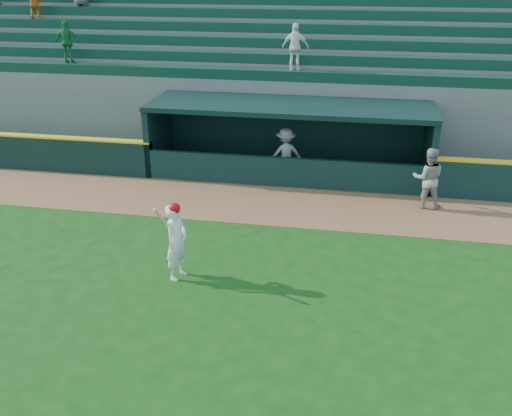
{
  "coord_description": "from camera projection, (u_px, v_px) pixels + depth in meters",
  "views": [
    {
      "loc": [
        2.32,
        -10.78,
        6.71
      ],
      "look_at": [
        0.0,
        1.6,
        1.3
      ],
      "focal_mm": 40.0,
      "sensor_mm": 36.0,
      "label": 1
    }
  ],
  "objects": [
    {
      "name": "dugout_player_inside",
      "position": [
        286.0,
        154.0,
        19.02
      ],
      "size": [
        1.28,
        1.01,
        1.74
      ],
      "primitive_type": "imported",
      "rotation": [
        0.0,
        0.0,
        3.51
      ],
      "color": "#A8A7A2",
      "rests_on": "ground"
    },
    {
      "name": "stands",
      "position": [
        305.0,
        79.0,
        23.18
      ],
      "size": [
        34.5,
        6.28,
        7.58
      ],
      "color": "slate",
      "rests_on": "ground"
    },
    {
      "name": "batter_at_plate",
      "position": [
        176.0,
        241.0,
        12.91
      ],
      "size": [
        0.64,
        0.82,
        1.88
      ],
      "color": "white",
      "rests_on": "ground"
    },
    {
      "name": "warning_track",
      "position": [
        276.0,
        205.0,
        17.2
      ],
      "size": [
        40.0,
        3.0,
        0.01
      ],
      "primitive_type": "cube",
      "color": "brown",
      "rests_on": "ground"
    },
    {
      "name": "ground",
      "position": [
        243.0,
        289.0,
        12.78
      ],
      "size": [
        120.0,
        120.0,
        0.0
      ],
      "primitive_type": "plane",
      "color": "#144010",
      "rests_on": "ground"
    },
    {
      "name": "dugout",
      "position": [
        290.0,
        134.0,
        19.47
      ],
      "size": [
        9.4,
        2.8,
        2.46
      ],
      "color": "slate",
      "rests_on": "ground"
    },
    {
      "name": "dugout_player_front",
      "position": [
        428.0,
        178.0,
        16.72
      ],
      "size": [
        0.92,
        0.73,
        1.84
      ],
      "primitive_type": "imported",
      "rotation": [
        0.0,
        0.0,
        3.18
      ],
      "color": "gray",
      "rests_on": "ground"
    }
  ]
}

